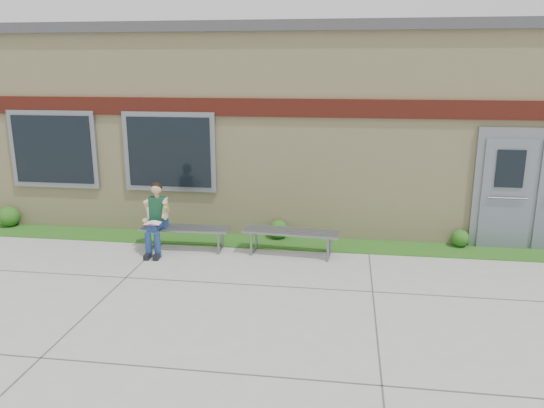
# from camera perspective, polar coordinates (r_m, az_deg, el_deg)

# --- Properties ---
(ground) EXTENTS (80.00, 80.00, 0.00)m
(ground) POSITION_cam_1_polar(r_m,az_deg,el_deg) (7.96, 3.61, -10.46)
(ground) COLOR #9E9E99
(ground) RESTS_ON ground
(grass_strip) EXTENTS (16.00, 0.80, 0.02)m
(grass_strip) POSITION_cam_1_polar(r_m,az_deg,el_deg) (10.37, 4.78, -4.35)
(grass_strip) COLOR #1F5015
(grass_strip) RESTS_ON ground
(school_building) EXTENTS (16.20, 6.22, 4.20)m
(school_building) POSITION_cam_1_polar(r_m,az_deg,el_deg) (13.25, 5.88, 9.05)
(school_building) COLOR beige
(school_building) RESTS_ON ground
(bench_left) EXTENTS (1.68, 0.51, 0.43)m
(bench_left) POSITION_cam_1_polar(r_m,az_deg,el_deg) (10.13, -9.29, -3.03)
(bench_left) COLOR slate
(bench_left) RESTS_ON ground
(bench_right) EXTENTS (1.79, 0.62, 0.46)m
(bench_right) POSITION_cam_1_polar(r_m,az_deg,el_deg) (9.73, 2.05, -3.48)
(bench_right) COLOR slate
(bench_right) RESTS_ON ground
(girl) EXTENTS (0.48, 0.79, 1.30)m
(girl) POSITION_cam_1_polar(r_m,az_deg,el_deg) (10.01, -12.36, -1.35)
(girl) COLOR navy
(girl) RESTS_ON ground
(shrub_west) EXTENTS (0.43, 0.43, 0.43)m
(shrub_west) POSITION_cam_1_polar(r_m,az_deg,el_deg) (12.73, -26.43, -1.21)
(shrub_west) COLOR #1F5015
(shrub_west) RESTS_ON grass_strip
(shrub_mid) EXTENTS (0.38, 0.38, 0.38)m
(shrub_mid) POSITION_cam_1_polar(r_m,az_deg,el_deg) (10.61, 0.72, -2.73)
(shrub_mid) COLOR #1F5015
(shrub_mid) RESTS_ON grass_strip
(shrub_east) EXTENTS (0.33, 0.33, 0.33)m
(shrub_east) POSITION_cam_1_polar(r_m,az_deg,el_deg) (10.76, 19.60, -3.48)
(shrub_east) COLOR #1F5015
(shrub_east) RESTS_ON grass_strip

